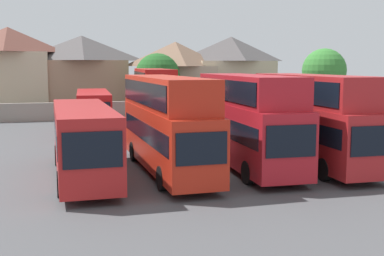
# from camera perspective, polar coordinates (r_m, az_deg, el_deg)

# --- Properties ---
(ground) EXTENTS (140.00, 140.00, 0.00)m
(ground) POSITION_cam_1_polar(r_m,az_deg,el_deg) (43.55, -4.90, -0.05)
(ground) COLOR #4C4C4F
(depot_boundary_wall) EXTENTS (56.00, 0.50, 1.80)m
(depot_boundary_wall) POSITION_cam_1_polar(r_m,az_deg,el_deg) (51.31, -6.39, 2.04)
(depot_boundary_wall) COLOR gray
(depot_boundary_wall) RESTS_ON ground
(bus_1) EXTENTS (2.86, 11.26, 3.47)m
(bus_1) POSITION_cam_1_polar(r_m,az_deg,el_deg) (24.91, -12.21, -1.06)
(bus_1) COLOR #B11D1D
(bus_1) RESTS_ON ground
(bus_2) EXTENTS (2.85, 11.72, 4.88)m
(bus_2) POSITION_cam_1_polar(r_m,az_deg,el_deg) (25.57, -2.89, 1.04)
(bus_2) COLOR red
(bus_2) RESTS_ON ground
(bus_3) EXTENTS (2.78, 10.55, 4.94)m
(bus_3) POSITION_cam_1_polar(r_m,az_deg,el_deg) (26.55, 6.37, 1.30)
(bus_3) COLOR #B51923
(bus_3) RESTS_ON ground
(bus_4) EXTENTS (2.70, 10.92, 4.93)m
(bus_4) POSITION_cam_1_polar(r_m,az_deg,el_deg) (27.96, 13.60, 1.43)
(bus_4) COLOR #AE1E21
(bus_4) RESTS_ON ground
(bus_5) EXTENTS (2.81, 10.27, 3.36)m
(bus_5) POSITION_cam_1_polar(r_m,az_deg,el_deg) (40.57, -11.10, 2.03)
(bus_5) COLOR red
(bus_5) RESTS_ON ground
(bus_6) EXTENTS (3.22, 12.01, 5.12)m
(bus_6) POSITION_cam_1_polar(r_m,az_deg,el_deg) (41.81, -4.33, 3.61)
(bus_6) COLOR red
(bus_6) RESTS_ON ground
(bus_7) EXTENTS (3.27, 11.45, 3.42)m
(bus_7) POSITION_cam_1_polar(r_m,az_deg,el_deg) (42.64, 1.34, 2.45)
(bus_7) COLOR red
(bus_7) RESTS_ON ground
(house_terrace_left) EXTENTS (8.54, 7.22, 9.45)m
(house_terrace_left) POSITION_cam_1_polar(r_m,az_deg,el_deg) (58.06, -19.96, 6.13)
(house_terrace_left) COLOR #C6B293
(house_terrace_left) RESTS_ON ground
(house_terrace_centre) EXTENTS (9.99, 7.65, 8.67)m
(house_terrace_centre) POSITION_cam_1_polar(r_m,az_deg,el_deg) (58.33, -12.29, 6.01)
(house_terrace_centre) COLOR #9E7A60
(house_terrace_centre) RESTS_ON ground
(house_terrace_right) EXTENTS (8.50, 7.51, 8.07)m
(house_terrace_right) POSITION_cam_1_polar(r_m,az_deg,el_deg) (58.61, -1.87, 5.88)
(house_terrace_right) COLOR tan
(house_terrace_right) RESTS_ON ground
(house_terrace_far_right) EXTENTS (9.50, 7.31, 8.76)m
(house_terrace_far_right) POSITION_cam_1_polar(r_m,az_deg,el_deg) (61.14, 4.43, 6.25)
(house_terrace_far_right) COLOR #C6B293
(house_terrace_far_right) RESTS_ON ground
(tree_left_of_lot) EXTENTS (4.81, 4.81, 6.67)m
(tree_left_of_lot) POSITION_cam_1_polar(r_m,az_deg,el_deg) (54.03, -3.93, 5.88)
(tree_left_of_lot) COLOR brown
(tree_left_of_lot) RESTS_ON ground
(tree_behind_wall) EXTENTS (4.65, 4.65, 7.17)m
(tree_behind_wall) POSITION_cam_1_polar(r_m,az_deg,el_deg) (55.58, 14.71, 6.28)
(tree_behind_wall) COLOR brown
(tree_behind_wall) RESTS_ON ground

